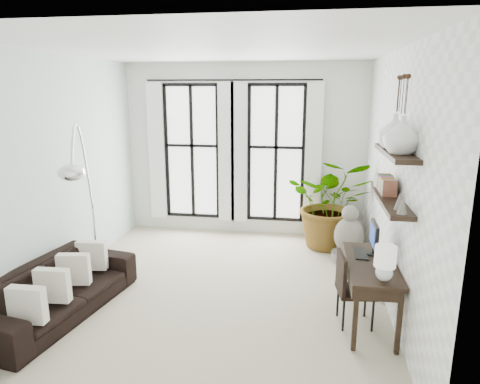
% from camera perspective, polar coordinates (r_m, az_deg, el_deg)
% --- Properties ---
extents(floor, '(5.00, 5.00, 0.00)m').
position_cam_1_polar(floor, '(6.16, -2.96, -12.68)').
color(floor, '#B4AC8F').
rests_on(floor, ground).
extents(ceiling, '(5.00, 5.00, 0.00)m').
position_cam_1_polar(ceiling, '(5.54, -3.38, 18.51)').
color(ceiling, white).
rests_on(ceiling, wall_back).
extents(wall_left, '(0.00, 5.00, 5.00)m').
position_cam_1_polar(wall_left, '(6.49, -23.01, 2.53)').
color(wall_left, silver).
rests_on(wall_left, floor).
extents(wall_right, '(0.00, 5.00, 5.00)m').
position_cam_1_polar(wall_right, '(5.62, 19.90, 1.25)').
color(wall_right, white).
rests_on(wall_right, floor).
extents(wall_back, '(4.50, 0.00, 4.50)m').
position_cam_1_polar(wall_back, '(8.06, 0.57, 5.57)').
color(wall_back, white).
rests_on(wall_back, floor).
extents(windows, '(3.26, 0.13, 2.65)m').
position_cam_1_polar(windows, '(8.03, -0.92, 5.25)').
color(windows, white).
rests_on(windows, wall_back).
extents(wall_shelves, '(0.25, 1.30, 0.60)m').
position_cam_1_polar(wall_shelves, '(5.01, 19.64, 1.35)').
color(wall_shelves, black).
rests_on(wall_shelves, wall_right).
extents(sofa, '(1.20, 2.31, 0.64)m').
position_cam_1_polar(sofa, '(5.83, -23.15, -11.90)').
color(sofa, black).
rests_on(sofa, floor).
extents(throw_pillows, '(0.40, 1.52, 0.40)m').
position_cam_1_polar(throw_pillows, '(5.71, -22.45, -10.41)').
color(throw_pillows, beige).
rests_on(throw_pillows, sofa).
extents(plant, '(1.55, 1.38, 1.60)m').
position_cam_1_polar(plant, '(7.58, 12.10, -1.45)').
color(plant, '#2D7228').
rests_on(plant, floor).
extents(desk, '(0.55, 1.30, 1.16)m').
position_cam_1_polar(desk, '(5.20, 17.13, -9.69)').
color(desk, black).
rests_on(desk, floor).
extents(desk_chair, '(0.47, 0.47, 0.88)m').
position_cam_1_polar(desk_chair, '(5.25, 14.37, -11.87)').
color(desk_chair, black).
rests_on(desk_chair, floor).
extents(arc_lamp, '(0.73, 1.48, 2.32)m').
position_cam_1_polar(arc_lamp, '(5.86, -20.47, 3.59)').
color(arc_lamp, silver).
rests_on(arc_lamp, floor).
extents(buddha, '(0.52, 0.52, 0.94)m').
position_cam_1_polar(buddha, '(7.09, 14.29, -6.00)').
color(buddha, gray).
rests_on(buddha, floor).
extents(vase_a, '(0.37, 0.37, 0.38)m').
position_cam_1_polar(vase_a, '(4.65, 20.80, 7.10)').
color(vase_a, white).
rests_on(vase_a, shelf_upper).
extents(vase_b, '(0.37, 0.37, 0.38)m').
position_cam_1_polar(vase_b, '(5.04, 19.90, 7.61)').
color(vase_b, white).
rests_on(vase_b, shelf_upper).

